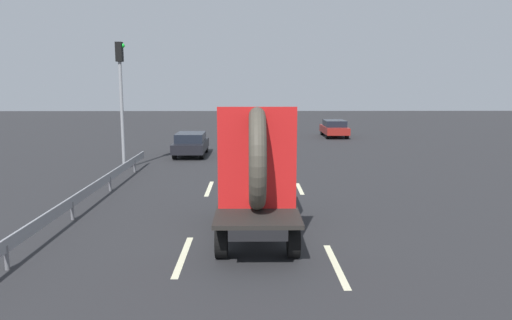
% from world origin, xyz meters
% --- Properties ---
extents(ground_plane, '(120.00, 120.00, 0.00)m').
position_xyz_m(ground_plane, '(0.00, 0.00, 0.00)').
color(ground_plane, '#28282B').
extents(flatbed_truck, '(2.02, 5.11, 3.53)m').
position_xyz_m(flatbed_truck, '(-0.05, 0.42, 1.59)').
color(flatbed_truck, black).
rests_on(flatbed_truck, ground_plane).
extents(distant_sedan, '(1.72, 4.02, 1.31)m').
position_xyz_m(distant_sedan, '(-3.60, 14.50, 0.70)').
color(distant_sedan, black).
rests_on(distant_sedan, ground_plane).
extents(traffic_light, '(0.42, 0.36, 5.99)m').
position_xyz_m(traffic_light, '(-6.31, 10.27, 3.89)').
color(traffic_light, gray).
rests_on(traffic_light, ground_plane).
extents(guardrail, '(0.10, 15.78, 0.71)m').
position_xyz_m(guardrail, '(-5.60, 3.44, 0.53)').
color(guardrail, gray).
rests_on(guardrail, ground_plane).
extents(lane_dash_left_near, '(0.16, 2.75, 0.01)m').
position_xyz_m(lane_dash_left_near, '(-1.83, -1.68, 0.00)').
color(lane_dash_left_near, beige).
rests_on(lane_dash_left_near, ground_plane).
extents(lane_dash_left_far, '(0.16, 2.69, 0.01)m').
position_xyz_m(lane_dash_left_far, '(-1.83, 5.75, 0.00)').
color(lane_dash_left_far, beige).
rests_on(lane_dash_left_far, ground_plane).
extents(lane_dash_right_near, '(0.16, 2.69, 0.01)m').
position_xyz_m(lane_dash_right_near, '(1.72, -2.32, 0.00)').
color(lane_dash_right_near, beige).
rests_on(lane_dash_right_near, ground_plane).
extents(lane_dash_right_far, '(0.16, 2.06, 0.01)m').
position_xyz_m(lane_dash_right_far, '(1.72, 5.68, 0.00)').
color(lane_dash_right_far, beige).
rests_on(lane_dash_right_far, ground_plane).
extents(oncoming_car, '(1.71, 3.99, 1.30)m').
position_xyz_m(oncoming_car, '(6.28, 24.10, 0.70)').
color(oncoming_car, black).
rests_on(oncoming_car, ground_plane).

